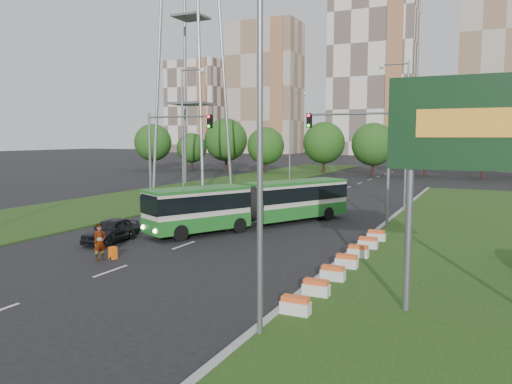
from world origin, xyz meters
The scene contains 20 objects.
ground centered at (0.00, 0.00, 0.00)m, with size 360.00×360.00×0.00m, color black.
grass_median centered at (13.00, 8.00, 0.07)m, with size 14.00×60.00×0.15m, color #214213.
median_kerb centered at (6.05, 8.00, 0.09)m, with size 0.30×60.00×0.18m, color #9A9A9A.
left_verge centered at (-18.00, 25.00, 0.05)m, with size 12.00×110.00×0.10m, color #214213.
lane_markings centered at (-3.00, 20.00, 0.00)m, with size 0.20×100.00×0.01m, color silver, non-canonical shape.
flower_planters centered at (6.70, -1.40, 0.45)m, with size 1.10×13.70×0.60m, color silver, non-canonical shape.
billboard centered at (12.25, -6.00, 6.16)m, with size 6.00×0.37×8.00m.
traffic_mast_median centered at (4.78, 10.00, 5.35)m, with size 5.76×0.32×8.00m.
traffic_mast_left centered at (-10.38, 9.00, 5.35)m, with size 5.76×0.32×8.00m.
street_lamps centered at (-3.00, 10.00, 6.00)m, with size 36.00×60.00×12.00m, color gray, non-canonical shape.
tree_line centered at (10.00, 55.00, 4.50)m, with size 120.00×8.00×9.00m, color #1D4311, non-canonical shape.
apartment_tower_west centered at (-65.00, 150.00, 24.00)m, with size 26.00×15.00×48.00m, color #B8A794.
apartment_tower_cwest centered at (-25.00, 150.00, 26.00)m, with size 28.00×15.00×52.00m, color silver.
apartment_tower_ceast centered at (15.00, 150.00, 25.00)m, with size 25.00×15.00×50.00m, color #B8A794.
midrise_west centered at (-95.00, 150.00, 18.00)m, with size 22.00×14.00×36.00m, color silver.
articulated_bus centered at (-2.17, 7.06, 1.56)m, with size 2.42×15.50×2.55m.
car_left_near centered at (-7.28, -1.06, 0.69)m, with size 1.64×4.08×1.39m, color black.
car_left_far centered at (-8.15, 10.67, 0.65)m, with size 1.37×3.93×1.30m, color black.
pedestrian centered at (-4.82, -4.67, 0.92)m, with size 0.67×0.44×1.84m, color gray.
shopping_trolley centered at (-4.46, -4.17, 0.30)m, with size 0.35×0.37×0.60m.
Camera 1 is at (12.37, -23.23, 6.06)m, focal length 35.00 mm.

